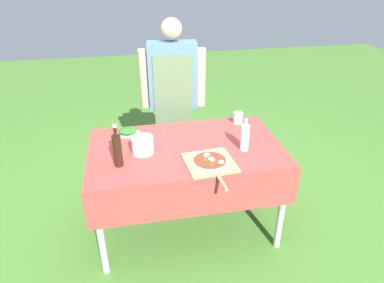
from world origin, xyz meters
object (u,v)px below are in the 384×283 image
water_bottle (245,135)px  mixing_tub (143,145)px  prep_table (186,157)px  pizza_on_peel (210,162)px  oil_bottle (117,150)px  herb_container (127,131)px  person_cook (173,92)px  sauce_jar (238,118)px

water_bottle → mixing_tub: 0.77m
prep_table → pizza_on_peel: (0.13, -0.28, 0.11)m
oil_bottle → herb_container: size_ratio=1.51×
prep_table → person_cook: size_ratio=0.92×
sauce_jar → prep_table: bearing=-147.5°
person_cook → oil_bottle: bearing=67.5°
person_cook → water_bottle: size_ratio=6.38×
person_cook → sauce_jar: person_cook is taller
prep_table → pizza_on_peel: size_ratio=2.87×
herb_container → mixing_tub: size_ratio=1.26×
water_bottle → mixing_tub: water_bottle is taller
prep_table → sauce_jar: (0.53, 0.33, 0.14)m
prep_table → water_bottle: water_bottle is taller
person_cook → prep_table: bearing=95.3°
sauce_jar → water_bottle: bearing=-101.9°
water_bottle → person_cook: bearing=114.7°
herb_container → mixing_tub: 0.34m
pizza_on_peel → prep_table: bearing=109.9°
pizza_on_peel → water_bottle: (0.30, 0.15, 0.11)m
water_bottle → pizza_on_peel: bearing=-153.5°
oil_bottle → herb_container: bearing=81.5°
pizza_on_peel → herb_container: 0.80m
pizza_on_peel → herb_container: size_ratio=2.51×
water_bottle → sauce_jar: (0.10, 0.46, -0.08)m
herb_container → sauce_jar: (0.96, 0.04, 0.02)m
person_cook → oil_bottle: 1.07m
oil_bottle → mixing_tub: (0.18, 0.15, -0.06)m
oil_bottle → mixing_tub: size_ratio=1.91×
oil_bottle → herb_container: (0.07, 0.47, -0.10)m
person_cook → herb_container: size_ratio=7.83×
pizza_on_peel → oil_bottle: bearing=165.5°
pizza_on_peel → mixing_tub: mixing_tub is taller
oil_bottle → mixing_tub: bearing=39.4°
pizza_on_peel → herb_container: herb_container is taller
prep_table → oil_bottle: 0.58m
pizza_on_peel → mixing_tub: 0.52m
oil_bottle → sauce_jar: 1.15m
person_cook → herb_container: person_cook is taller
pizza_on_peel → mixing_tub: (-0.46, 0.25, 0.05)m
prep_table → mixing_tub: (-0.33, -0.03, 0.16)m
oil_bottle → prep_table: bearing=18.8°
person_cook → herb_container: 0.67m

